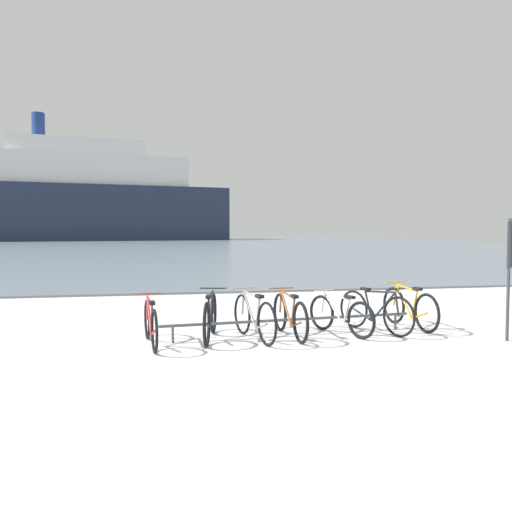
{
  "coord_description": "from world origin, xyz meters",
  "views": [
    {
      "loc": [
        -2.49,
        -4.87,
        1.83
      ],
      "look_at": [
        -0.49,
        5.6,
        1.28
      ],
      "focal_mm": 36.6,
      "sensor_mm": 36.0,
      "label": 1
    }
  ],
  "objects": [
    {
      "name": "bicycle_4",
      "position": [
        0.64,
        3.69,
        0.34
      ],
      "size": [
        0.73,
        1.5,
        0.74
      ],
      "color": "black",
      "rests_on": "ground"
    },
    {
      "name": "bicycle_2",
      "position": [
        -0.92,
        3.53,
        0.37
      ],
      "size": [
        0.53,
        1.71,
        0.83
      ],
      "color": "black",
      "rests_on": "ground"
    },
    {
      "name": "ground",
      "position": [
        0.0,
        53.9,
        -0.04
      ],
      "size": [
        80.0,
        132.0,
        0.08
      ],
      "color": "white"
    },
    {
      "name": "bicycle_0",
      "position": [
        -2.59,
        3.4,
        0.36
      ],
      "size": [
        0.46,
        1.72,
        0.78
      ],
      "color": "black",
      "rests_on": "ground"
    },
    {
      "name": "bicycle_1",
      "position": [
        -1.63,
        3.68,
        0.37
      ],
      "size": [
        0.52,
        1.71,
        0.82
      ],
      "color": "black",
      "rests_on": "ground"
    },
    {
      "name": "bicycle_3",
      "position": [
        -0.28,
        3.64,
        0.36
      ],
      "size": [
        0.46,
        1.76,
        0.8
      ],
      "color": "black",
      "rests_on": "ground"
    },
    {
      "name": "bicycle_6",
      "position": [
        2.1,
        4.01,
        0.37
      ],
      "size": [
        0.46,
        1.72,
        0.83
      ],
      "color": "black",
      "rests_on": "ground"
    },
    {
      "name": "bicycle_5",
      "position": [
        1.32,
        3.77,
        0.37
      ],
      "size": [
        0.77,
        1.63,
        0.82
      ],
      "color": "black",
      "rests_on": "ground"
    },
    {
      "name": "ferry_ship",
      "position": [
        -14.18,
        84.22,
        6.74
      ],
      "size": [
        47.17,
        19.36,
        20.09
      ],
      "color": "#232D47",
      "rests_on": "ground"
    },
    {
      "name": "bike_rack",
      "position": [
        -0.23,
        3.73,
        0.27
      ],
      "size": [
        4.49,
        0.5,
        0.31
      ],
      "color": "#4C5156",
      "rests_on": "ground"
    }
  ]
}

